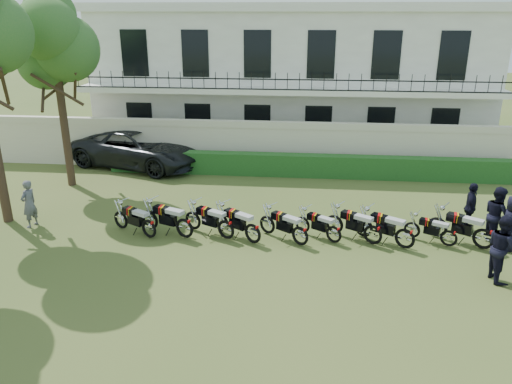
# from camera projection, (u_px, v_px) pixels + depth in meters

# --- Properties ---
(ground) EXTENTS (100.00, 100.00, 0.00)m
(ground) POSITION_uv_depth(u_px,v_px,m) (273.00, 245.00, 15.88)
(ground) COLOR #3B4F1F
(ground) RESTS_ON ground
(perimeter_wall) EXTENTS (30.00, 0.35, 2.30)m
(perimeter_wall) POSITION_uv_depth(u_px,v_px,m) (285.00, 146.00, 22.96)
(perimeter_wall) COLOR beige
(perimeter_wall) RESTS_ON ground
(hedge) EXTENTS (18.00, 0.60, 1.00)m
(hedge) POSITION_uv_depth(u_px,v_px,m) (307.00, 166.00, 22.35)
(hedge) COLOR #1B4217
(hedge) RESTS_ON ground
(building) EXTENTS (20.40, 9.60, 7.40)m
(building) POSITION_uv_depth(u_px,v_px,m) (291.00, 74.00, 27.66)
(building) COLOR white
(building) RESTS_ON ground
(tree_west_near) EXTENTS (3.40, 3.20, 7.90)m
(tree_west_near) POSITION_uv_depth(u_px,v_px,m) (54.00, 42.00, 19.40)
(tree_west_near) COLOR #473323
(tree_west_near) RESTS_ON ground
(motorcycle_0) EXTENTS (1.77, 1.02, 1.07)m
(motorcycle_0) POSITION_uv_depth(u_px,v_px,m) (149.00, 224.00, 16.21)
(motorcycle_0) COLOR black
(motorcycle_0) RESTS_ON ground
(motorcycle_1) EXTENTS (1.99, 0.98, 1.15)m
(motorcycle_1) POSITION_uv_depth(u_px,v_px,m) (184.00, 223.00, 16.18)
(motorcycle_1) COLOR black
(motorcycle_1) RESTS_ON ground
(motorcycle_2) EXTENTS (1.85, 1.04, 1.10)m
(motorcycle_2) POSITION_uv_depth(u_px,v_px,m) (226.00, 225.00, 16.12)
(motorcycle_2) COLOR black
(motorcycle_2) RESTS_ON ground
(motorcycle_3) EXTENTS (1.75, 1.23, 1.12)m
(motorcycle_3) POSITION_uv_depth(u_px,v_px,m) (253.00, 229.00, 15.82)
(motorcycle_3) COLOR black
(motorcycle_3) RESTS_ON ground
(motorcycle_4) EXTENTS (1.67, 1.21, 1.07)m
(motorcycle_4) POSITION_uv_depth(u_px,v_px,m) (300.00, 231.00, 15.69)
(motorcycle_4) COLOR black
(motorcycle_4) RESTS_ON ground
(motorcycle_5) EXTENTS (1.52, 1.07, 0.97)m
(motorcycle_5) POSITION_uv_depth(u_px,v_px,m) (334.00, 230.00, 15.88)
(motorcycle_5) COLOR black
(motorcycle_5) RESTS_ON ground
(motorcycle_6) EXTENTS (1.76, 1.15, 1.10)m
(motorcycle_6) POSITION_uv_depth(u_px,v_px,m) (373.00, 230.00, 15.75)
(motorcycle_6) COLOR black
(motorcycle_6) RESTS_ON ground
(motorcycle_7) EXTENTS (1.80, 1.18, 1.13)m
(motorcycle_7) POSITION_uv_depth(u_px,v_px,m) (405.00, 234.00, 15.46)
(motorcycle_7) COLOR black
(motorcycle_7) RESTS_ON ground
(motorcycle_8) EXTENTS (1.55, 0.89, 0.93)m
(motorcycle_8) POSITION_uv_depth(u_px,v_px,m) (449.00, 234.00, 15.64)
(motorcycle_8) COLOR black
(motorcycle_8) RESTS_ON ground
(motorcycle_9) EXTENTS (1.83, 1.24, 1.15)m
(motorcycle_9) POSITION_uv_depth(u_px,v_px,m) (484.00, 234.00, 15.42)
(motorcycle_9) COLOR black
(motorcycle_9) RESTS_ON ground
(suv) EXTENTS (6.93, 4.68, 1.76)m
(suv) POSITION_uv_depth(u_px,v_px,m) (139.00, 148.00, 23.68)
(suv) COLOR black
(suv) RESTS_ON ground
(inspector) EXTENTS (0.55, 0.70, 1.67)m
(inspector) POSITION_uv_depth(u_px,v_px,m) (29.00, 204.00, 17.00)
(inspector) COLOR slate
(inspector) RESTS_ON ground
(officer_1) EXTENTS (0.81, 1.00, 1.92)m
(officer_1) POSITION_uv_depth(u_px,v_px,m) (503.00, 248.00, 13.56)
(officer_1) COLOR black
(officer_1) RESTS_ON ground
(officer_3) EXTENTS (0.61, 0.89, 1.76)m
(officer_3) POSITION_uv_depth(u_px,v_px,m) (511.00, 223.00, 15.34)
(officer_3) COLOR black
(officer_3) RESTS_ON ground
(officer_4) EXTENTS (0.83, 1.00, 1.87)m
(officer_4) POSITION_uv_depth(u_px,v_px,m) (497.00, 215.00, 15.80)
(officer_4) COLOR black
(officer_4) RESTS_ON ground
(officer_5) EXTENTS (0.71, 1.08, 1.71)m
(officer_5) POSITION_uv_depth(u_px,v_px,m) (470.00, 207.00, 16.63)
(officer_5) COLOR black
(officer_5) RESTS_ON ground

